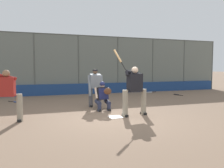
# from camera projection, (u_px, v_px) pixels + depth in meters

# --- Properties ---
(ground_plane) EXTENTS (160.00, 160.00, 0.00)m
(ground_plane) POSITION_uv_depth(u_px,v_px,m) (115.00, 117.00, 7.37)
(ground_plane) COLOR #7A604C
(home_plate_marker) EXTENTS (0.43, 0.43, 0.01)m
(home_plate_marker) POSITION_uv_depth(u_px,v_px,m) (115.00, 117.00, 7.37)
(home_plate_marker) COLOR white
(home_plate_marker) RESTS_ON ground_plane
(backstop_fence) EXTENTS (21.32, 0.08, 3.76)m
(backstop_fence) POSITION_uv_depth(u_px,v_px,m) (79.00, 63.00, 13.85)
(backstop_fence) COLOR #515651
(backstop_fence) RESTS_ON ground_plane
(padding_wall) EXTENTS (20.81, 0.18, 0.67)m
(padding_wall) POSITION_uv_depth(u_px,v_px,m) (79.00, 89.00, 13.88)
(padding_wall) COLOR navy
(padding_wall) RESTS_ON ground_plane
(bleachers_beyond) EXTENTS (14.87, 3.05, 1.80)m
(bleachers_beyond) POSITION_uv_depth(u_px,v_px,m) (42.00, 83.00, 15.94)
(bleachers_beyond) COLOR slate
(bleachers_beyond) RESTS_ON ground_plane
(batter_at_plate) EXTENTS (1.15, 0.60, 2.31)m
(batter_at_plate) POSITION_uv_depth(u_px,v_px,m) (134.00, 89.00, 7.55)
(batter_at_plate) COLOR gray
(batter_at_plate) RESTS_ON ground_plane
(catcher_behind_plate) EXTENTS (0.60, 0.69, 1.13)m
(catcher_behind_plate) POSITION_uv_depth(u_px,v_px,m) (103.00, 95.00, 8.54)
(catcher_behind_plate) COLOR #2D334C
(catcher_behind_plate) RESTS_ON ground_plane
(umpire_home) EXTENTS (0.65, 0.40, 1.61)m
(umpire_home) POSITION_uv_depth(u_px,v_px,m) (95.00, 87.00, 9.28)
(umpire_home) COLOR #4C4C51
(umpire_home) RESTS_ON ground_plane
(batter_on_deck) EXTENTS (0.96, 0.78, 2.22)m
(batter_on_deck) POSITION_uv_depth(u_px,v_px,m) (7.00, 94.00, 6.66)
(batter_on_deck) COLOR gray
(batter_on_deck) RESTS_ON ground_plane
(spare_bat_near_backstop) EXTENTS (0.68, 0.65, 0.07)m
(spare_bat_near_backstop) POSITION_uv_depth(u_px,v_px,m) (17.00, 102.00, 10.45)
(spare_bat_near_backstop) COLOR black
(spare_bat_near_backstop) RESTS_ON ground_plane
(spare_bat_by_padding) EXTENTS (0.86, 0.35, 0.07)m
(spare_bat_by_padding) POSITION_uv_depth(u_px,v_px,m) (150.00, 92.00, 14.65)
(spare_bat_by_padding) COLOR black
(spare_bat_by_padding) RESTS_ON ground_plane
(spare_bat_third_base_side) EXTENTS (0.12, 0.81, 0.07)m
(spare_bat_third_base_side) POSITION_uv_depth(u_px,v_px,m) (177.00, 95.00, 13.38)
(spare_bat_third_base_side) COLOR black
(spare_bat_third_base_side) RESTS_ON ground_plane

